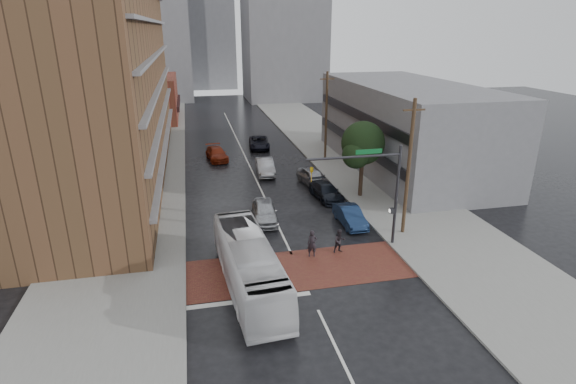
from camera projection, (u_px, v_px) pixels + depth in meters
ground at (301, 273)px, 28.02m from camera, size 160.00×160.00×0.00m
crosswalk at (299, 269)px, 28.47m from camera, size 14.00×5.00×0.02m
sidewalk_west at (143, 168)px, 48.63m from camera, size 9.00×90.00×0.15m
sidewalk_east at (344, 156)px, 53.23m from camera, size 9.00×90.00×0.15m
apartment_block at (98, 32)px, 42.42m from camera, size 10.00×44.00×28.00m
storefront_west at (152, 98)px, 73.95m from camera, size 8.00×16.00×7.00m
building_east at (406, 126)px, 48.12m from camera, size 11.00×26.00×9.00m
distant_tower_west at (143, 20)px, 91.26m from camera, size 18.00×16.00×32.00m
distant_tower_east at (284, 9)px, 90.68m from camera, size 16.00×14.00×36.00m
distant_tower_center at (209, 38)px, 111.04m from camera, size 12.00×10.00×24.00m
street_tree at (363, 146)px, 39.13m from camera, size 4.20×4.10×6.90m
signal_mast at (378, 183)px, 29.85m from camera, size 6.50×0.30×7.20m
utility_pole_near at (409, 167)px, 31.68m from camera, size 1.60×0.26×10.00m
utility_pole_far at (326, 116)px, 50.03m from camera, size 1.60×0.26×10.00m
transit_bus at (249, 265)px, 25.91m from camera, size 3.37×11.13×3.06m
pedestrian_a at (312, 244)px, 29.80m from camera, size 0.74×0.55×1.85m
pedestrian_b at (340, 241)px, 30.36m from camera, size 0.87×0.70×1.70m
car_travel_a at (264, 212)px, 35.32m from camera, size 2.33×4.91×1.62m
car_travel_b at (265, 167)px, 46.75m from camera, size 1.99×4.98×1.61m
car_travel_c at (217, 154)px, 51.89m from camera, size 2.63×5.21×1.45m
suv_travel at (259, 142)px, 56.93m from camera, size 2.94×5.50×1.47m
car_parked_near at (350, 216)px, 34.71m from camera, size 1.59×4.38×1.43m
car_parked_mid at (326, 191)px, 40.01m from camera, size 2.45×4.94×1.38m
car_parked_far at (313, 177)px, 43.45m from camera, size 2.72×5.06×1.64m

